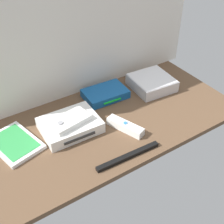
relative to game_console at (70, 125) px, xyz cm
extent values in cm
cube|color=brown|center=(16.03, -3.77, -3.20)|extent=(100.00, 48.00, 2.00)
cube|color=silver|center=(16.03, 20.83, 29.80)|extent=(110.00, 1.20, 64.00)
cube|color=white|center=(0.00, 0.03, 0.00)|extent=(21.59, 16.79, 4.40)
cube|color=#2D2D2D|center=(-0.31, -8.16, 0.00)|extent=(12.01, 1.06, 0.80)
cube|color=silver|center=(43.19, 5.73, 0.30)|extent=(18.32, 18.32, 5.00)
cube|color=silver|center=(43.19, 5.73, 2.95)|extent=(17.59, 17.59, 0.30)
cube|color=white|center=(-20.20, 3.47, -1.50)|extent=(17.68, 21.66, 1.40)
cube|color=green|center=(-20.20, 3.47, -0.72)|extent=(14.67, 18.50, 0.16)
cube|color=#145193|center=(22.03, 10.81, -0.50)|extent=(18.65, 13.00, 3.40)
cube|color=#19D833|center=(21.68, 4.62, -0.50)|extent=(8.01, 0.85, 0.60)
cube|color=white|center=(17.17, -11.05, -0.70)|extent=(8.51, 15.13, 3.00)
cylinder|color=#387FDB|center=(17.17, -11.05, 1.00)|extent=(1.40, 1.40, 0.40)
cube|color=white|center=(-0.39, -1.13, 3.20)|extent=(15.51, 10.24, 2.00)
cylinder|color=#99999E|center=(-4.34, -1.78, 4.40)|extent=(2.30, 2.30, 0.40)
cube|color=black|center=(9.84, -23.32, -1.50)|extent=(24.06, 2.86, 1.40)
camera|label=1|loc=(-32.78, -78.97, 72.75)|focal=48.20mm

